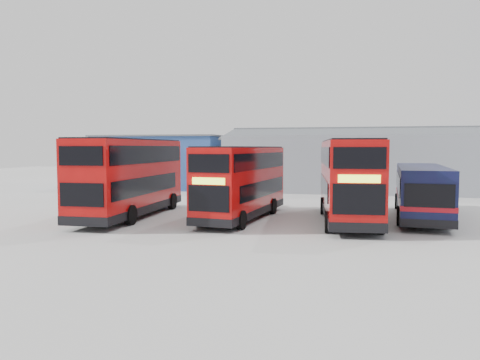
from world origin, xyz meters
The scene contains 8 objects.
ground_plane centered at (0.00, 0.00, 0.00)m, with size 120.00×120.00×0.00m, color #B0B0AA.
office_block centered at (-14.00, 17.99, 2.58)m, with size 12.30×8.32×5.12m.
maintenance_shed centered at (8.00, 20.00, 2.60)m, with size 30.50×12.00×5.89m.
double_decker_left centered at (-8.16, -1.25, 2.21)m, with size 2.92×10.59×4.44m.
double_decker_centre centered at (-1.79, -0.49, 2.00)m, with size 3.33×9.68×4.02m.
double_decker_right centered at (3.90, -0.14, 2.17)m, with size 3.41×10.51×4.37m.
single_decker_blue centered at (7.90, 1.99, 1.45)m, with size 3.30×10.92×2.92m.
panel_van centered at (-17.15, 12.01, 1.37)m, with size 3.13×5.88×2.44m.
Camera 1 is at (3.92, -25.63, 3.97)m, focal length 35.00 mm.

